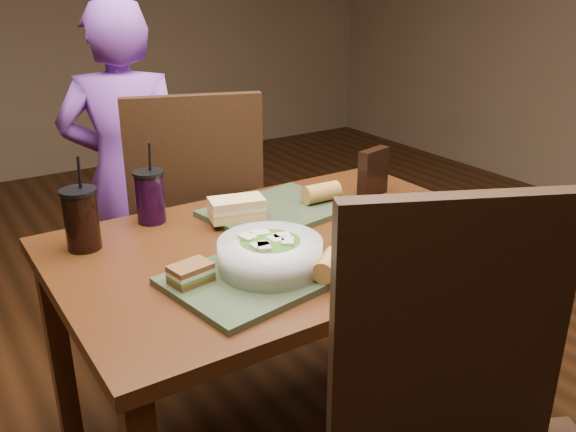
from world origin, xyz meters
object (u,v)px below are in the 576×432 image
object	(u,v)px
dining_table	(288,267)
baguette_far	(321,193)
baguette_near	(329,265)
salad_bowl	(270,253)
soup_bowl	(428,230)
sandwich_near	(191,273)
chip_bag	(373,173)
cup_berry	(150,196)
chair_far	(186,219)
tray_far	(277,211)
cup_cola	(81,219)
diner	(128,177)
sandwich_far	(237,208)
tray_near	(257,277)

from	to	relation	value
dining_table	baguette_far	xyz separation A→B (m)	(0.23, 0.16, 0.14)
baguette_near	salad_bowl	bearing A→B (deg)	133.98
soup_bowl	sandwich_near	world-z (taller)	sandwich_near
salad_bowl	chip_bag	world-z (taller)	chip_bag
cup_berry	baguette_far	bearing A→B (deg)	-19.06
salad_bowl	baguette_far	world-z (taller)	salad_bowl
baguette_near	cup_berry	size ratio (longest dim) A/B	0.44
cup_berry	dining_table	bearing A→B (deg)	-50.36
chair_far	cup_berry	size ratio (longest dim) A/B	4.35
tray_far	chip_bag	world-z (taller)	chip_bag
dining_table	cup_berry	xyz separation A→B (m)	(-0.28, 0.34, 0.17)
dining_table	cup_berry	size ratio (longest dim) A/B	5.19
chair_far	sandwich_near	world-z (taller)	chair_far
sandwich_near	cup_cola	world-z (taller)	cup_cola
salad_bowl	baguette_far	distance (m)	0.51
chip_bag	diner	bearing A→B (deg)	112.46
soup_bowl	cup_berry	xyz separation A→B (m)	(-0.61, 0.56, 0.05)
soup_bowl	cup_berry	size ratio (longest dim) A/B	0.71
diner	dining_table	bearing A→B (deg)	123.28
tray_far	cup_cola	distance (m)	0.60
salad_bowl	cup_cola	xyz separation A→B (m)	(-0.35, 0.42, 0.03)
baguette_far	cup_berry	distance (m)	0.54
sandwich_far	baguette_near	distance (m)	0.45
salad_bowl	sandwich_far	xyz separation A→B (m)	(0.09, 0.35, -0.01)
sandwich_far	sandwich_near	bearing A→B (deg)	-133.87
chair_far	tray_near	bearing A→B (deg)	-101.15
cup_berry	chip_bag	size ratio (longest dim) A/B	1.53
diner	soup_bowl	world-z (taller)	diner
diner	baguette_near	size ratio (longest dim) A/B	12.61
dining_table	diner	world-z (taller)	diner
sandwich_near	cup_berry	xyz separation A→B (m)	(0.08, 0.46, 0.04)
salad_bowl	baguette_far	xyz separation A→B (m)	(0.40, 0.33, -0.01)
cup_cola	chip_bag	xyz separation A→B (m)	(0.95, -0.10, -0.01)
baguette_far	sandwich_near	bearing A→B (deg)	-154.36
cup_cola	baguette_far	bearing A→B (deg)	-7.01
diner	baguette_near	xyz separation A→B (m)	(0.09, -1.24, 0.10)
salad_bowl	cup_berry	size ratio (longest dim) A/B	1.05
sandwich_near	salad_bowl	bearing A→B (deg)	-12.20
chair_far	tray_near	size ratio (longest dim) A/B	2.59
chair_far	soup_bowl	xyz separation A→B (m)	(0.38, -0.85, 0.17)
diner	cup_berry	distance (m)	0.65
chair_far	baguette_near	distance (m)	0.93
salad_bowl	chip_bag	bearing A→B (deg)	27.81
salad_bowl	sandwich_far	world-z (taller)	salad_bowl
dining_table	cup_cola	size ratio (longest dim) A/B	4.86
tray_near	sandwich_near	bearing A→B (deg)	162.67
baguette_near	soup_bowl	bearing A→B (deg)	8.04
diner	baguette_far	bearing A→B (deg)	140.02
chair_far	cup_berry	xyz separation A→B (m)	(-0.23, -0.30, 0.23)
tray_near	soup_bowl	xyz separation A→B (m)	(0.54, -0.05, 0.02)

